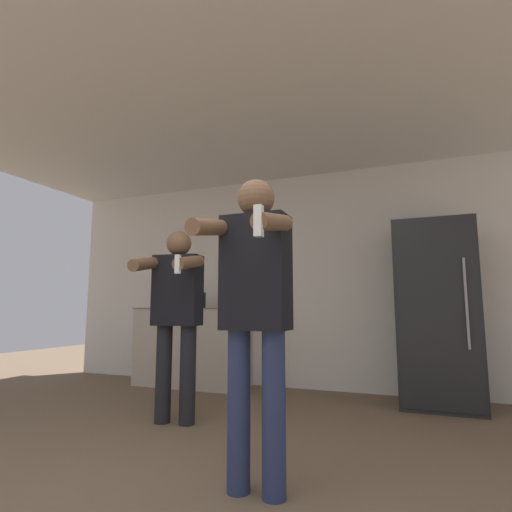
# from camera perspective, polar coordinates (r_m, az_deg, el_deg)

# --- Properties ---
(wall_back) EXTENTS (7.00, 0.06, 2.55)m
(wall_back) POSITION_cam_1_polar(r_m,az_deg,el_deg) (4.80, 9.13, -3.21)
(wall_back) COLOR silver
(wall_back) RESTS_ON ground_plane
(ceiling_slab) EXTENTS (7.00, 3.84, 0.05)m
(ceiling_slab) POSITION_cam_1_polar(r_m,az_deg,el_deg) (3.56, 2.51, 20.14)
(ceiling_slab) COLOR silver
(ceiling_slab) RESTS_ON wall_back
(refrigerator) EXTENTS (0.73, 0.74, 1.77)m
(refrigerator) POSITION_cam_1_polar(r_m,az_deg,el_deg) (4.30, 24.27, -7.39)
(refrigerator) COLOR #262628
(refrigerator) RESTS_ON ground_plane
(counter) EXTENTS (1.38, 0.61, 0.93)m
(counter) POSITION_cam_1_polar(r_m,az_deg,el_deg) (5.06, -9.02, -12.60)
(counter) COLOR #BCB29E
(counter) RESTS_ON ground_plane
(bottle_short_whiskey) EXTENTS (0.07, 0.07, 0.27)m
(bottle_short_whiskey) POSITION_cam_1_polar(r_m,az_deg,el_deg) (5.01, -9.80, -6.08)
(bottle_short_whiskey) COLOR silver
(bottle_short_whiskey) RESTS_ON counter
(bottle_amber_bourbon) EXTENTS (0.09, 0.09, 0.34)m
(bottle_amber_bourbon) POSITION_cam_1_polar(r_m,az_deg,el_deg) (5.13, -11.91, -5.71)
(bottle_amber_bourbon) COLOR black
(bottle_amber_bourbon) RESTS_ON counter
(bottle_tall_gin) EXTENTS (0.09, 0.09, 0.23)m
(bottle_tall_gin) POSITION_cam_1_polar(r_m,az_deg,el_deg) (4.75, -3.96, -6.38)
(bottle_tall_gin) COLOR #563314
(bottle_tall_gin) RESTS_ON counter
(bottle_clear_vodka) EXTENTS (0.09, 0.09, 0.30)m
(bottle_clear_vodka) POSITION_cam_1_polar(r_m,az_deg,el_deg) (5.21, -13.34, -5.94)
(bottle_clear_vodka) COLOR silver
(bottle_clear_vodka) RESTS_ON counter
(bottle_brown_liquor) EXTENTS (0.09, 0.09, 0.28)m
(bottle_brown_liquor) POSITION_cam_1_polar(r_m,az_deg,el_deg) (4.91, -7.74, -6.16)
(bottle_brown_liquor) COLOR black
(bottle_brown_liquor) RESTS_ON counter
(person_woman_foreground) EXTENTS (0.42, 0.51, 1.62)m
(person_woman_foreground) POSITION_cam_1_polar(r_m,az_deg,el_deg) (2.11, -0.13, -6.30)
(person_woman_foreground) COLOR navy
(person_woman_foreground) RESTS_ON ground_plane
(person_man_side) EXTENTS (0.52, 0.57, 1.58)m
(person_man_side) POSITION_cam_1_polar(r_m,az_deg,el_deg) (3.42, -11.31, -7.18)
(person_man_side) COLOR black
(person_man_side) RESTS_ON ground_plane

